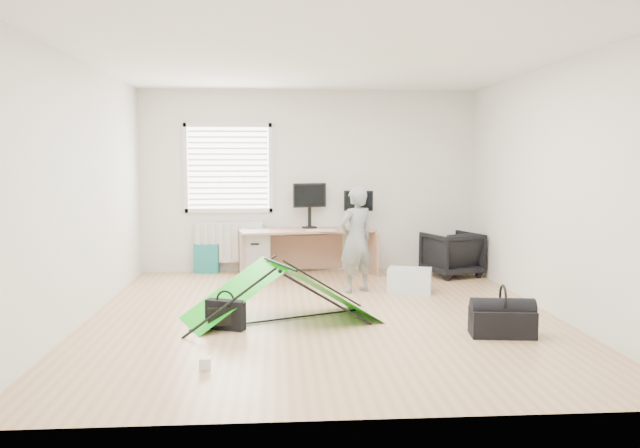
{
  "coord_description": "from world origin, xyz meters",
  "views": [
    {
      "loc": [
        -0.49,
        -6.61,
        1.69
      ],
      "look_at": [
        0.0,
        0.4,
        0.95
      ],
      "focal_mm": 35.0,
      "sensor_mm": 36.0,
      "label": 1
    }
  ],
  "objects": [
    {
      "name": "monitor_right",
      "position": [
        0.71,
        2.48,
        0.87
      ],
      "size": [
        0.44,
        0.17,
        0.41
      ],
      "primitive_type": "cube",
      "rotation": [
        0.0,
        0.0,
        -0.18
      ],
      "color": "black",
      "rests_on": "desk"
    },
    {
      "name": "tote_bag",
      "position": [
        -1.53,
        2.62,
        0.21
      ],
      "size": [
        0.38,
        0.2,
        0.43
      ],
      "primitive_type": "cube",
      "rotation": [
        0.0,
        0.0,
        -0.13
      ],
      "color": "#1D7C78",
      "rests_on": "ground"
    },
    {
      "name": "laptop_bag",
      "position": [
        -1.0,
        -0.51,
        0.15
      ],
      "size": [
        0.41,
        0.26,
        0.3
      ],
      "primitive_type": "cube",
      "rotation": [
        0.0,
        0.0,
        -0.38
      ],
      "color": "black",
      "rests_on": "ground"
    },
    {
      "name": "filing_cabinet",
      "position": [
        -0.8,
        2.42,
        0.33
      ],
      "size": [
        0.43,
        0.57,
        0.66
      ],
      "primitive_type": "cube",
      "rotation": [
        0.0,
        0.0,
        0.0
      ],
      "color": "#A4A8AA",
      "rests_on": "ground"
    },
    {
      "name": "ground",
      "position": [
        0.0,
        0.0,
        0.0
      ],
      "size": [
        5.5,
        5.5,
        0.0
      ],
      "primitive_type": "plane",
      "color": "tan",
      "rests_on": "ground"
    },
    {
      "name": "back_wall",
      "position": [
        0.0,
        2.75,
        1.35
      ],
      "size": [
        5.0,
        0.02,
        2.7
      ],
      "primitive_type": "cube",
      "color": "silver",
      "rests_on": "ground"
    },
    {
      "name": "keyboard",
      "position": [
        0.14,
        2.16,
        0.67
      ],
      "size": [
        0.44,
        0.2,
        0.02
      ],
      "primitive_type": "cube",
      "rotation": [
        0.0,
        0.0,
        -0.14
      ],
      "color": "beige",
      "rests_on": "desk"
    },
    {
      "name": "thermos",
      "position": [
        0.67,
        2.45,
        0.77
      ],
      "size": [
        0.07,
        0.07,
        0.22
      ],
      "primitive_type": "cylinder",
      "rotation": [
        0.0,
        0.0,
        0.17
      ],
      "color": "#CD7473",
      "rests_on": "desk"
    },
    {
      "name": "white_box",
      "position": [
        -1.08,
        -1.69,
        0.05
      ],
      "size": [
        0.1,
        0.1,
        0.09
      ],
      "primitive_type": "cube",
      "rotation": [
        0.0,
        0.0,
        0.11
      ],
      "color": "silver",
      "rests_on": "ground"
    },
    {
      "name": "storage_crate",
      "position": [
        1.19,
        1.07,
        0.15
      ],
      "size": [
        0.62,
        0.51,
        0.3
      ],
      "primitive_type": "cube",
      "rotation": [
        0.0,
        0.0,
        -0.29
      ],
      "color": "silver",
      "rests_on": "ground"
    },
    {
      "name": "person",
      "position": [
        0.51,
        1.13,
        0.67
      ],
      "size": [
        0.58,
        0.52,
        1.34
      ],
      "primitive_type": "imported",
      "rotation": [
        0.0,
        0.0,
        3.64
      ],
      "color": "slate",
      "rests_on": "ground"
    },
    {
      "name": "duffel_bag",
      "position": [
        1.65,
        -0.93,
        0.13
      ],
      "size": [
        0.63,
        0.38,
        0.26
      ],
      "primitive_type": "cube",
      "rotation": [
        0.0,
        0.0,
        -0.13
      ],
      "color": "black",
      "rests_on": "ground"
    },
    {
      "name": "radiator",
      "position": [
        -1.2,
        2.67,
        0.45
      ],
      "size": [
        1.0,
        0.12,
        0.6
      ],
      "primitive_type": "cube",
      "color": "silver",
      "rests_on": "back_wall"
    },
    {
      "name": "monitor_left",
      "position": [
        -0.0,
        2.56,
        0.91
      ],
      "size": [
        0.52,
        0.27,
        0.49
      ],
      "primitive_type": "cube",
      "rotation": [
        0.0,
        0.0,
        0.33
      ],
      "color": "black",
      "rests_on": "desk"
    },
    {
      "name": "kite",
      "position": [
        -0.46,
        -0.22,
        0.3
      ],
      "size": [
        2.11,
        1.52,
        0.6
      ],
      "primitive_type": null,
      "rotation": [
        0.0,
        0.0,
        0.39
      ],
      "color": "#12C115",
      "rests_on": "ground"
    },
    {
      "name": "office_chair",
      "position": [
        2.02,
        2.11,
        0.32
      ],
      "size": [
        0.89,
        0.9,
        0.64
      ],
      "primitive_type": "imported",
      "rotation": [
        0.0,
        0.0,
        3.48
      ],
      "color": "black",
      "rests_on": "ground"
    },
    {
      "name": "window",
      "position": [
        -1.2,
        2.71,
        1.55
      ],
      "size": [
        1.2,
        0.06,
        1.2
      ],
      "primitive_type": "cube",
      "color": "silver",
      "rests_on": "back_wall"
    },
    {
      "name": "desk",
      "position": [
        -0.05,
        2.39,
        0.33
      ],
      "size": [
        2.01,
        0.89,
        0.66
      ],
      "primitive_type": "cube",
      "rotation": [
        0.0,
        0.0,
        0.14
      ],
      "color": "#A7795E",
      "rests_on": "ground"
    }
  ]
}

